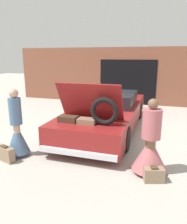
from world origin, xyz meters
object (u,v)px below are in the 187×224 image
at_px(person_right, 150,148).
at_px(suitcase_beside_right_person, 154,175).
at_px(suitcase_beside_left_person, 5,154).
at_px(car, 107,113).
at_px(person_left, 17,132).

bearing_deg(person_right, suitcase_beside_right_person, -154.12).
xyz_separation_m(suitcase_beside_left_person, suitcase_beside_right_person, (3.32, 0.13, -0.03)).
bearing_deg(car, suitcase_beside_right_person, -59.59).
height_order(person_left, suitcase_beside_right_person, person_left).
relative_size(person_left, suitcase_beside_left_person, 2.94).
bearing_deg(suitcase_beside_right_person, person_right, 108.95).
distance_m(car, person_left, 3.04).
relative_size(person_right, suitcase_beside_left_person, 2.80).
xyz_separation_m(car, suitcase_beside_right_person, (1.65, -2.82, -0.42)).
bearing_deg(suitcase_beside_left_person, suitcase_beside_right_person, 2.33).
bearing_deg(person_left, car, 153.89).
distance_m(person_left, suitcase_beside_left_person, 0.55).
distance_m(suitcase_beside_left_person, suitcase_beside_right_person, 3.32).
bearing_deg(suitcase_beside_right_person, car, 120.41).
xyz_separation_m(person_right, suitcase_beside_right_person, (0.11, -0.32, -0.41)).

